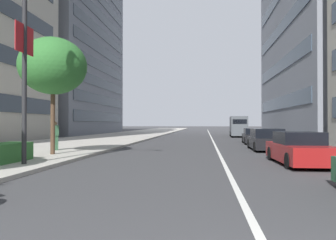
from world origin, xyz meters
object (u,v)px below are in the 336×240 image
car_far_down_avenue (254,136)px  street_tree_by_lamp_post (53,66)px  street_lamp_with_banners (34,41)px  car_mid_block_traffic (266,140)px  delivery_van_ahead (238,126)px  pedestrian_on_plaza (55,136)px  car_lead_in_lane (299,149)px

car_far_down_avenue → street_tree_by_lamp_post: 17.48m
street_lamp_with_banners → street_tree_by_lamp_post: 4.09m
car_mid_block_traffic → delivery_van_ahead: 20.86m
car_far_down_avenue → car_mid_block_traffic: bearing=-179.8°
delivery_van_ahead → pedestrian_on_plaza: (-24.03, 12.84, -0.39)m
street_tree_by_lamp_post → pedestrian_on_plaza: size_ratio=3.53×
car_mid_block_traffic → pedestrian_on_plaza: bearing=104.8°
car_lead_in_lane → car_far_down_avenue: car_lead_in_lane is taller
car_far_down_avenue → street_lamp_with_banners: (-16.25, 10.60, 4.20)m
pedestrian_on_plaza → street_lamp_with_banners: bearing=-125.4°
street_lamp_with_banners → car_lead_in_lane: bearing=-77.6°
delivery_van_ahead → pedestrian_on_plaza: bearing=154.2°
street_lamp_with_banners → pedestrian_on_plaza: (6.27, 2.14, -3.83)m
car_mid_block_traffic → car_far_down_avenue: bearing=-1.8°
car_mid_block_traffic → car_far_down_avenue: size_ratio=1.05×
street_tree_by_lamp_post → pedestrian_on_plaza: bearing=23.0°
street_lamp_with_banners → pedestrian_on_plaza: bearing=18.8°
car_lead_in_lane → car_mid_block_traffic: 7.18m
delivery_van_ahead → pedestrian_on_plaza: delivery_van_ahead is taller
delivery_van_ahead → street_tree_by_lamp_post: 29.09m
street_tree_by_lamp_post → car_lead_in_lane: bearing=-98.2°
delivery_van_ahead → car_lead_in_lane: bearing=-178.5°
delivery_van_ahead → pedestrian_on_plaza: size_ratio=3.47×
car_lead_in_lane → pedestrian_on_plaza: size_ratio=2.72×
pedestrian_on_plaza → street_tree_by_lamp_post: bearing=-121.1°
car_far_down_avenue → street_lamp_with_banners: bearing=149.3°
pedestrian_on_plaza → car_lead_in_lane: bearing=-72.0°
street_lamp_with_banners → car_far_down_avenue: bearing=-33.1°
car_mid_block_traffic → car_far_down_avenue: 6.81m
car_far_down_avenue → delivery_van_ahead: bearing=2.1°
car_mid_block_traffic → street_lamp_with_banners: bearing=132.9°
street_tree_by_lamp_post → pedestrian_on_plaza: 4.40m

